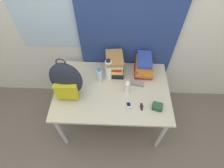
{
  "coord_description": "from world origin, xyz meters",
  "views": [
    {
      "loc": [
        0.04,
        -0.72,
        2.29
      ],
      "look_at": [
        0.0,
        0.42,
        0.8
      ],
      "focal_mm": 28.0,
      "sensor_mm": 36.0,
      "label": 1
    }
  ],
  "objects_px": {
    "backpack": "(66,81)",
    "book_stack_center": "(144,66)",
    "wristwatch": "(142,107)",
    "book_stack_left": "(115,64)",
    "sunscreen_bottle": "(127,87)",
    "sunglasses_case": "(137,84)",
    "camera_pouch": "(157,107)",
    "sports_bottle": "(109,70)",
    "water_bottle": "(99,75)",
    "cell_phone": "(128,105)"
  },
  "relations": [
    {
      "from": "backpack",
      "to": "book_stack_center",
      "type": "relative_size",
      "value": 1.83
    },
    {
      "from": "wristwatch",
      "to": "book_stack_center",
      "type": "bearing_deg",
      "value": 84.82
    },
    {
      "from": "wristwatch",
      "to": "backpack",
      "type": "bearing_deg",
      "value": 169.72
    },
    {
      "from": "backpack",
      "to": "book_stack_left",
      "type": "relative_size",
      "value": 1.81
    },
    {
      "from": "sunscreen_bottle",
      "to": "wristwatch",
      "type": "bearing_deg",
      "value": -51.17
    },
    {
      "from": "backpack",
      "to": "sunglasses_case",
      "type": "xyz_separation_m",
      "value": [
        0.74,
        0.15,
        -0.2
      ]
    },
    {
      "from": "backpack",
      "to": "camera_pouch",
      "type": "relative_size",
      "value": 4.53
    },
    {
      "from": "book_stack_left",
      "to": "sunglasses_case",
      "type": "height_order",
      "value": "book_stack_left"
    },
    {
      "from": "book_stack_center",
      "to": "wristwatch",
      "type": "xyz_separation_m",
      "value": [
        -0.04,
        -0.48,
        -0.1
      ]
    },
    {
      "from": "sunscreen_bottle",
      "to": "camera_pouch",
      "type": "height_order",
      "value": "sunscreen_bottle"
    },
    {
      "from": "sports_bottle",
      "to": "sunscreen_bottle",
      "type": "height_order",
      "value": "sports_bottle"
    },
    {
      "from": "camera_pouch",
      "to": "sunglasses_case",
      "type": "bearing_deg",
      "value": 122.57
    },
    {
      "from": "sports_bottle",
      "to": "camera_pouch",
      "type": "bearing_deg",
      "value": -36.8
    },
    {
      "from": "backpack",
      "to": "camera_pouch",
      "type": "bearing_deg",
      "value": -9.12
    },
    {
      "from": "water_bottle",
      "to": "sports_bottle",
      "type": "xyz_separation_m",
      "value": [
        0.1,
        0.04,
        0.05
      ]
    },
    {
      "from": "water_bottle",
      "to": "sunglasses_case",
      "type": "distance_m",
      "value": 0.44
    },
    {
      "from": "backpack",
      "to": "book_stack_left",
      "type": "height_order",
      "value": "backpack"
    },
    {
      "from": "camera_pouch",
      "to": "water_bottle",
      "type": "bearing_deg",
      "value": 150.64
    },
    {
      "from": "sports_bottle",
      "to": "camera_pouch",
      "type": "distance_m",
      "value": 0.66
    },
    {
      "from": "sunglasses_case",
      "to": "wristwatch",
      "type": "distance_m",
      "value": 0.29
    },
    {
      "from": "book_stack_left",
      "to": "sports_bottle",
      "type": "relative_size",
      "value": 0.98
    },
    {
      "from": "sunglasses_case",
      "to": "camera_pouch",
      "type": "xyz_separation_m",
      "value": [
        0.19,
        -0.3,
        0.01
      ]
    },
    {
      "from": "sunscreen_bottle",
      "to": "backpack",
      "type": "bearing_deg",
      "value": -175.52
    },
    {
      "from": "sports_bottle",
      "to": "sunscreen_bottle",
      "type": "relative_size",
      "value": 1.72
    },
    {
      "from": "camera_pouch",
      "to": "wristwatch",
      "type": "relative_size",
      "value": 1.32
    },
    {
      "from": "sports_bottle",
      "to": "wristwatch",
      "type": "xyz_separation_m",
      "value": [
        0.36,
        -0.38,
        -0.14
      ]
    },
    {
      "from": "sports_bottle",
      "to": "cell_phone",
      "type": "xyz_separation_m",
      "value": [
        0.23,
        -0.36,
        -0.13
      ]
    },
    {
      "from": "sports_bottle",
      "to": "sunglasses_case",
      "type": "bearing_deg",
      "value": -14.9
    },
    {
      "from": "cell_phone",
      "to": "camera_pouch",
      "type": "bearing_deg",
      "value": -4.89
    },
    {
      "from": "backpack",
      "to": "camera_pouch",
      "type": "xyz_separation_m",
      "value": [
        0.93,
        -0.15,
        -0.19
      ]
    },
    {
      "from": "sunscreen_bottle",
      "to": "book_stack_left",
      "type": "bearing_deg",
      "value": 115.42
    },
    {
      "from": "book_stack_center",
      "to": "sports_bottle",
      "type": "bearing_deg",
      "value": -165.67
    },
    {
      "from": "sunscreen_bottle",
      "to": "cell_phone",
      "type": "height_order",
      "value": "sunscreen_bottle"
    },
    {
      "from": "water_bottle",
      "to": "sunglasses_case",
      "type": "xyz_separation_m",
      "value": [
        0.43,
        -0.05,
        -0.07
      ]
    },
    {
      "from": "backpack",
      "to": "sports_bottle",
      "type": "height_order",
      "value": "backpack"
    },
    {
      "from": "backpack",
      "to": "wristwatch",
      "type": "xyz_separation_m",
      "value": [
        0.77,
        -0.14,
        -0.22
      ]
    },
    {
      "from": "sports_bottle",
      "to": "cell_phone",
      "type": "distance_m",
      "value": 0.45
    },
    {
      "from": "cell_phone",
      "to": "backpack",
      "type": "bearing_deg",
      "value": 168.96
    },
    {
      "from": "book_stack_left",
      "to": "sunscreen_bottle",
      "type": "relative_size",
      "value": 1.69
    },
    {
      "from": "backpack",
      "to": "book_stack_center",
      "type": "xyz_separation_m",
      "value": [
        0.82,
        0.34,
        -0.11
      ]
    },
    {
      "from": "book_stack_center",
      "to": "backpack",
      "type": "bearing_deg",
      "value": -157.22
    },
    {
      "from": "backpack",
      "to": "sunscreen_bottle",
      "type": "relative_size",
      "value": 3.06
    },
    {
      "from": "book_stack_left",
      "to": "camera_pouch",
      "type": "distance_m",
      "value": 0.67
    },
    {
      "from": "sunscreen_bottle",
      "to": "sunglasses_case",
      "type": "height_order",
      "value": "sunscreen_bottle"
    },
    {
      "from": "wristwatch",
      "to": "camera_pouch",
      "type": "bearing_deg",
      "value": -3.31
    },
    {
      "from": "water_bottle",
      "to": "sunscreen_bottle",
      "type": "xyz_separation_m",
      "value": [
        0.31,
        -0.15,
        -0.01
      ]
    },
    {
      "from": "sunglasses_case",
      "to": "wristwatch",
      "type": "bearing_deg",
      "value": -83.21
    },
    {
      "from": "cell_phone",
      "to": "camera_pouch",
      "type": "xyz_separation_m",
      "value": [
        0.29,
        -0.03,
        0.02
      ]
    },
    {
      "from": "backpack",
      "to": "book_stack_center",
      "type": "bearing_deg",
      "value": 22.78
    },
    {
      "from": "sunscreen_bottle",
      "to": "cell_phone",
      "type": "distance_m",
      "value": 0.19
    }
  ]
}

